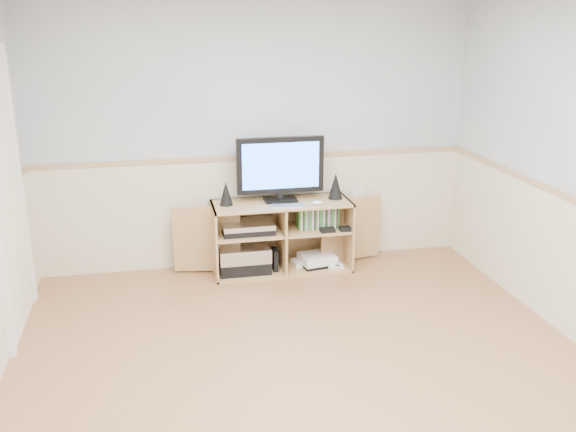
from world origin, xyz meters
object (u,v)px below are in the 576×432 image
(keyboard, at_px, (287,206))
(game_consoles, at_px, (316,260))
(monitor, at_px, (280,167))
(media_cabinet, at_px, (280,234))

(keyboard, distance_m, game_consoles, 0.67)
(monitor, bearing_deg, media_cabinet, 90.00)
(keyboard, height_order, game_consoles, keyboard)
(monitor, distance_m, keyboard, 0.36)
(monitor, xyz_separation_m, keyboard, (0.02, -0.19, -0.31))
(media_cabinet, bearing_deg, keyboard, -83.06)
(media_cabinet, bearing_deg, game_consoles, -11.93)
(keyboard, relative_size, game_consoles, 0.60)
(monitor, relative_size, keyboard, 2.85)
(media_cabinet, relative_size, keyboard, 7.08)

